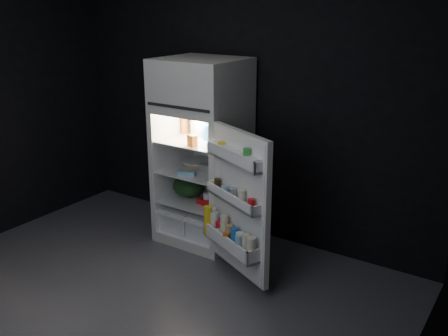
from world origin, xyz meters
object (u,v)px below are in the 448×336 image
Objects in this scene: milk_jug at (200,124)px; yogurt_tray at (212,202)px; egg_carton at (212,169)px; fridge_door at (237,207)px; refrigerator at (203,145)px.

yogurt_tray is (0.25, -0.16, -0.69)m from milk_jug.
fridge_door is at bearing -32.28° from egg_carton.
refrigerator reaches higher than egg_carton.
egg_carton is at bearing 134.17° from yogurt_tray.
fridge_door is at bearing -16.44° from milk_jug.
egg_carton is at bearing -24.60° from refrigerator.
refrigerator is at bearing 143.34° from fridge_door.
refrigerator reaches higher than fridge_door.
fridge_door reaches higher than milk_jug.
fridge_door reaches higher than yogurt_tray.
egg_carton is at bearing -6.92° from milk_jug.
refrigerator is 6.50× the size of yogurt_tray.
refrigerator is at bearing 162.23° from egg_carton.
milk_jug is at bearing 160.10° from egg_carton.
fridge_door is 4.45× the size of yogurt_tray.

